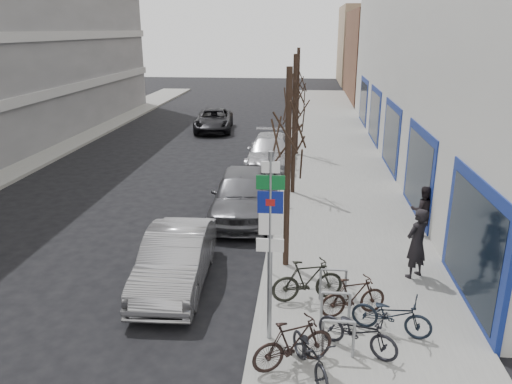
% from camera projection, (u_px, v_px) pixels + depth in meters
% --- Properties ---
extents(ground, '(120.00, 120.00, 0.00)m').
position_uv_depth(ground, '(159.00, 337.00, 10.84)').
color(ground, black).
rests_on(ground, ground).
extents(sidewalk_east, '(5.00, 70.00, 0.15)m').
position_uv_depth(sidewalk_east, '(340.00, 195.00, 19.85)').
color(sidewalk_east, slate).
rests_on(sidewalk_east, ground).
extents(brick_building_far, '(12.00, 14.00, 8.00)m').
position_uv_depth(brick_building_far, '(415.00, 56.00, 46.20)').
color(brick_building_far, brown).
rests_on(brick_building_far, ground).
extents(tan_building_far, '(13.00, 12.00, 9.00)m').
position_uv_depth(tan_building_far, '(395.00, 45.00, 60.18)').
color(tan_building_far, '#937A5B').
rests_on(tan_building_far, ground).
extents(highway_sign_pole, '(0.55, 0.10, 4.20)m').
position_uv_depth(highway_sign_pole, '(270.00, 237.00, 9.84)').
color(highway_sign_pole, gray).
rests_on(highway_sign_pole, ground).
extents(bike_rack, '(0.66, 2.26, 0.83)m').
position_uv_depth(bike_rack, '(335.00, 305.00, 10.85)').
color(bike_rack, gray).
rests_on(bike_rack, sidewalk_east).
extents(tree_near, '(1.80, 1.80, 5.50)m').
position_uv_depth(tree_near, '(288.00, 123.00, 12.63)').
color(tree_near, black).
rests_on(tree_near, ground).
extents(tree_mid, '(1.80, 1.80, 5.50)m').
position_uv_depth(tree_mid, '(295.00, 92.00, 18.77)').
color(tree_mid, black).
rests_on(tree_mid, ground).
extents(tree_far, '(1.80, 1.80, 5.50)m').
position_uv_depth(tree_far, '(298.00, 76.00, 24.92)').
color(tree_far, black).
rests_on(tree_far, ground).
extents(meter_front, '(0.10, 0.08, 1.27)m').
position_uv_depth(meter_front, '(268.00, 246.00, 13.19)').
color(meter_front, gray).
rests_on(meter_front, sidewalk_east).
extents(meter_mid, '(0.10, 0.08, 1.27)m').
position_uv_depth(meter_mid, '(280.00, 184.00, 18.39)').
color(meter_mid, gray).
rests_on(meter_mid, sidewalk_east).
extents(meter_back, '(0.10, 0.08, 1.27)m').
position_uv_depth(meter_back, '(286.00, 150.00, 23.59)').
color(meter_back, gray).
rests_on(meter_back, sidewalk_east).
extents(bike_near_left, '(1.10, 1.71, 1.01)m').
position_uv_depth(bike_near_left, '(311.00, 350.00, 9.32)').
color(bike_near_left, black).
rests_on(bike_near_left, sidewalk_east).
extents(bike_near_right, '(1.76, 1.26, 1.04)m').
position_uv_depth(bike_near_right, '(293.00, 343.00, 9.52)').
color(bike_near_right, black).
rests_on(bike_near_right, sidewalk_east).
extents(bike_mid_curb, '(1.78, 1.00, 1.04)m').
position_uv_depth(bike_mid_curb, '(392.00, 311.00, 10.58)').
color(bike_mid_curb, black).
rests_on(bike_mid_curb, sidewalk_east).
extents(bike_mid_inner, '(1.85, 1.01, 1.08)m').
position_uv_depth(bike_mid_inner, '(308.00, 280.00, 11.86)').
color(bike_mid_inner, black).
rests_on(bike_mid_inner, sidewalk_east).
extents(bike_far_curb, '(1.77, 1.32, 1.06)m').
position_uv_depth(bike_far_curb, '(358.00, 328.00, 9.99)').
color(bike_far_curb, black).
rests_on(bike_far_curb, sidewalk_east).
extents(bike_far_inner, '(1.66, 0.98, 0.97)m').
position_uv_depth(bike_far_inner, '(353.00, 296.00, 11.26)').
color(bike_far_inner, black).
rests_on(bike_far_inner, sidewalk_east).
extents(parked_car_front, '(1.74, 4.49, 1.46)m').
position_uv_depth(parked_car_front, '(175.00, 259.00, 12.84)').
color(parked_car_front, gray).
rests_on(parked_car_front, ground).
extents(parked_car_mid, '(2.21, 5.09, 1.71)m').
position_uv_depth(parked_car_mid, '(242.00, 194.00, 17.53)').
color(parked_car_mid, '#55555B').
rests_on(parked_car_mid, ground).
extents(parked_car_back, '(2.16, 5.27, 1.53)m').
position_uv_depth(parked_car_back, '(270.00, 152.00, 23.87)').
color(parked_car_back, '#A0A0A5').
rests_on(parked_car_back, ground).
extents(lane_car, '(2.79, 5.22, 1.39)m').
position_uv_depth(lane_car, '(214.00, 120.00, 32.54)').
color(lane_car, black).
rests_on(lane_car, ground).
extents(pedestrian_near, '(0.83, 0.79, 1.90)m').
position_uv_depth(pedestrian_near, '(417.00, 243.00, 12.89)').
color(pedestrian_near, black).
rests_on(pedestrian_near, sidewalk_east).
extents(pedestrian_far, '(0.59, 0.41, 1.59)m').
position_uv_depth(pedestrian_far, '(423.00, 210.00, 15.73)').
color(pedestrian_far, black).
rests_on(pedestrian_far, sidewalk_east).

